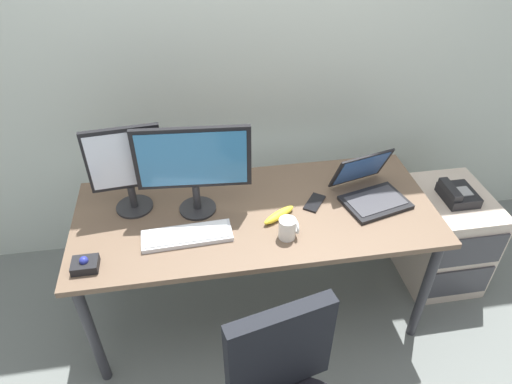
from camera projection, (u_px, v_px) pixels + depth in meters
The scene contains 13 objects.
ground_plane at pixel (256, 306), 2.66m from camera, with size 8.00×8.00×0.00m, color slate.
back_wall at pixel (234, 25), 2.37m from camera, with size 6.00×0.10×2.80m, color #B9C3B8.
desk at pixel (256, 222), 2.26m from camera, with size 1.76×0.75×0.73m.
file_cabinet at pixel (442, 236), 2.70m from camera, with size 0.42×0.53×0.59m.
desk_phone at pixel (457, 194), 2.49m from camera, with size 0.17×0.20×0.09m.
monitor_main at pixel (193, 164), 2.06m from camera, with size 0.53×0.18×0.46m.
monitor_side at pixel (126, 166), 2.09m from camera, with size 0.35×0.18×0.45m.
keyboard at pixel (187, 235), 2.06m from camera, with size 0.42×0.15×0.03m.
laptop at pixel (370, 190), 2.27m from camera, with size 0.38×0.38×0.22m.
trackball_mouse at pixel (85, 264), 1.91m from camera, with size 0.11×0.09×0.07m.
coffee_mug at pixel (288, 228), 2.04m from camera, with size 0.09×0.08×0.10m.
cell_phone at pixel (315, 203), 2.26m from camera, with size 0.07×0.14×0.01m, color black.
banana at pixel (279, 215), 2.17m from camera, with size 0.19×0.04×0.04m, color yellow.
Camera 1 is at (-0.27, -1.67, 2.16)m, focal length 31.72 mm.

